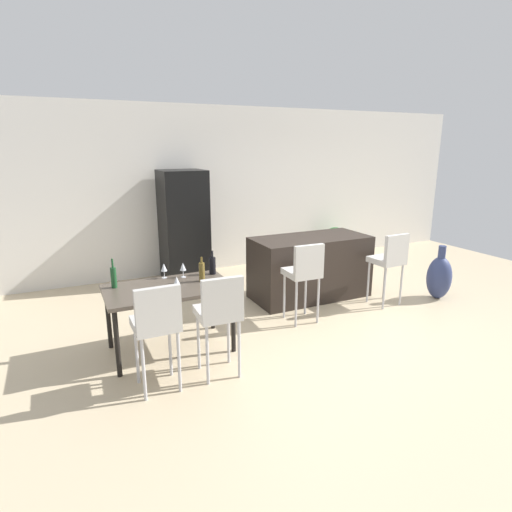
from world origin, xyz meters
name	(u,v)px	position (x,y,z in m)	size (l,w,h in m)	color
ground_plane	(329,319)	(0.00, 0.00, 0.00)	(10.00, 10.00, 0.00)	#C6B28E
back_wall	(239,189)	(0.00, 2.97, 1.45)	(10.00, 0.12, 2.90)	silver
kitchen_island	(310,267)	(0.24, 0.87, 0.46)	(1.73, 0.80, 0.92)	black
bar_chair_left	(304,270)	(-0.35, 0.08, 0.70)	(0.41, 0.41, 1.05)	beige
bar_chair_middle	(390,258)	(1.05, 0.08, 0.70)	(0.42, 0.42, 1.05)	beige
dining_table	(169,293)	(-2.08, 0.07, 0.67)	(1.34, 0.80, 0.74)	#4C4238
dining_chair_near	(157,321)	(-2.38, -0.69, 0.70)	(0.40, 0.40, 1.05)	beige
dining_chair_far	(219,310)	(-1.78, -0.69, 0.70)	(0.42, 0.42, 1.05)	beige
wine_bottle_left	(202,272)	(-1.69, 0.10, 0.85)	(0.07, 0.07, 0.28)	brown
wine_bottle_far	(114,277)	(-2.61, 0.30, 0.86)	(0.06, 0.06, 0.32)	#194723
wine_bottle_corner	(212,265)	(-1.49, 0.31, 0.85)	(0.08, 0.08, 0.28)	black
wine_glass_middle	(164,268)	(-2.04, 0.40, 0.86)	(0.07, 0.07, 0.17)	silver
wine_glass_right	(183,267)	(-1.84, 0.34, 0.86)	(0.07, 0.07, 0.17)	silver
wine_glass_near	(177,281)	(-2.04, -0.14, 0.86)	(0.07, 0.07, 0.17)	silver
refrigerator	(184,226)	(-1.19, 2.53, 0.92)	(0.72, 0.68, 1.84)	black
floor_vase	(439,277)	(1.94, -0.03, 0.33)	(0.35, 0.35, 0.81)	navy
potted_plant	(335,240)	(1.90, 2.52, 0.38)	(0.45, 0.45, 0.64)	beige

